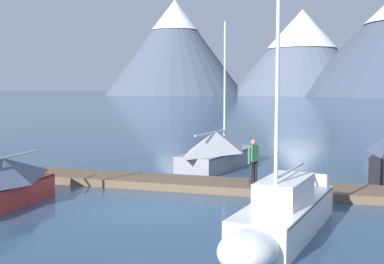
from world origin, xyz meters
The scene contains 7 objects.
ground_plane centered at (0.00, 0.00, 0.00)m, with size 700.00×700.00×0.00m, color #2D4C6B.
mountain_west_summit centered at (-52.89, 195.74, 20.93)m, with size 60.68×60.68×40.94m.
mountain_central_massif centered at (0.72, 205.73, 19.15)m, with size 62.52×62.52×36.46m.
dock centered at (0.00, 4.00, 0.15)m, with size 21.63×3.56×0.30m.
sailboat_mid_dock_port centered at (0.69, 8.94, 0.86)m, with size 3.41×6.88×7.10m.
sailboat_mid_dock_starboard centered at (4.26, -1.95, 0.60)m, with size 2.81×6.63×7.23m.
person_on_dock centered at (2.91, 3.76, 1.26)m, with size 0.39×0.51×1.69m.
Camera 1 is at (4.97, -14.83, 3.98)m, focal length 46.63 mm.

